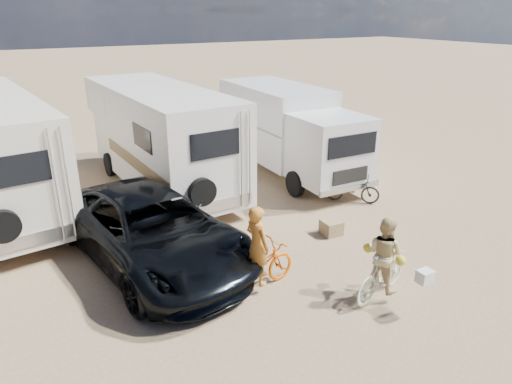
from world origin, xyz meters
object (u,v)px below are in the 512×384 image
rv_main (161,140)px  bike_woman (382,273)px  bike_parked (352,189)px  dark_suv (153,230)px  box_truck (290,132)px  bike_man (257,269)px  crate (331,227)px  rider_woman (383,262)px  cooler (252,253)px  rider_man (257,253)px

rv_main → bike_woman: rv_main is taller
rv_main → bike_parked: rv_main is taller
dark_suv → bike_parked: dark_suv is taller
box_truck → bike_man: box_truck is taller
box_truck → crate: (-1.70, -4.52, -1.25)m
rider_woman → crate: size_ratio=3.29×
rv_main → bike_parked: (4.43, -3.78, -1.16)m
rv_main → bike_parked: 5.93m
rv_main → bike_man: size_ratio=3.87×
crate → dark_suv: bearing=168.4°
bike_man → crate: bike_man is taller
crate → rv_main: bearing=116.5°
bike_parked → cooler: 4.52m
cooler → dark_suv: bearing=146.0°
dark_suv → cooler: (1.89, -1.05, -0.59)m
rider_woman → rv_main: bearing=-2.1°
rv_main → cooler: (0.19, -5.33, -1.37)m
bike_man → rider_woman: bearing=-134.2°
bike_parked → bike_man: bearing=163.8°
box_truck → bike_man: bearing=-126.8°
box_truck → rider_man: size_ratio=3.94×
crate → rider_woman: bearing=-107.8°
rv_main → rider_woman: size_ratio=4.73×
bike_parked → bike_woman: bearing=-169.3°
box_truck → bike_man: (-4.56, -5.75, -0.95)m
bike_man → bike_parked: bearing=-71.1°
bike_parked → crate: bike_parked is taller
rv_main → rider_woman: rv_main is taller
rider_woman → bike_woman: bearing=-0.0°
box_truck → dark_suv: bearing=-147.1°
rider_man → rider_woman: (2.02, -1.37, -0.07)m
bike_man → bike_parked: bike_man is taller
bike_woman → cooler: bearing=17.9°
rider_woman → bike_parked: 4.81m
rv_main → rider_woman: (1.74, -7.75, -0.82)m
rider_man → bike_parked: (4.70, 2.61, -0.41)m
rider_woman → cooler: (-1.55, 2.42, -0.56)m
bike_man → rv_main: bearing=-12.6°
cooler → crate: bearing=-0.8°
dark_suv → bike_man: bearing=-64.9°
rider_woman → dark_suv: bearing=30.0°
rv_main → rider_man: size_ratio=4.31×
rider_woman → cooler: size_ratio=3.06×
dark_suv → bike_parked: size_ratio=3.60×
bike_man → bike_parked: (4.70, 2.61, -0.07)m
rider_woman → bike_parked: size_ratio=0.96×
rv_main → dark_suv: 4.67m
dark_suv → cooler: dark_suv is taller
dark_suv → bike_man: 2.56m
bike_man → bike_parked: size_ratio=1.17×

